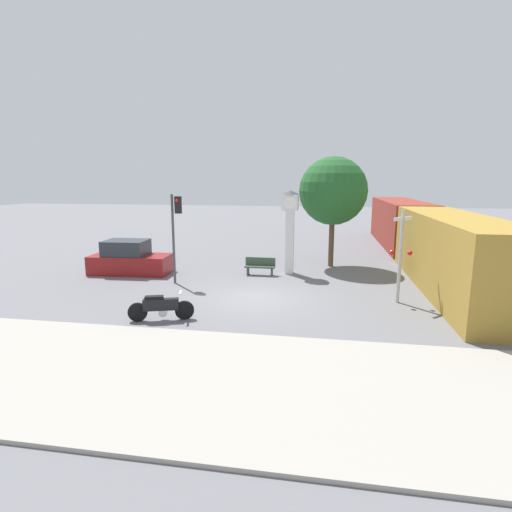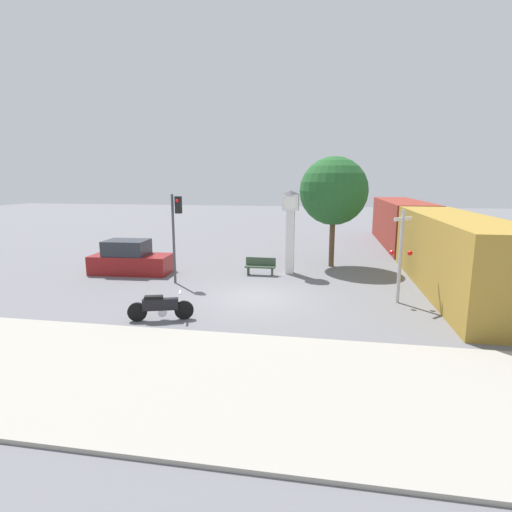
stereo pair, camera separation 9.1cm
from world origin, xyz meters
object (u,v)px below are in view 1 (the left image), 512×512
at_px(clock_tower, 290,219).
at_px(freight_train, 420,234).
at_px(railroad_crossing_signal, 401,253).
at_px(street_tree, 333,191).
at_px(traffic_light, 176,223).
at_px(bench, 260,266).
at_px(parked_car, 129,260).
at_px(motorcycle, 161,307).

xyz_separation_m(clock_tower, freight_train, (7.59, 4.59, -1.22)).
height_order(freight_train, railroad_crossing_signal, railroad_crossing_signal).
bearing_deg(railroad_crossing_signal, street_tree, 111.37).
xyz_separation_m(traffic_light, street_tree, (7.42, 5.23, 1.38)).
bearing_deg(traffic_light, clock_tower, 30.08).
bearing_deg(freight_train, railroad_crossing_signal, -106.87).
xyz_separation_m(freight_train, bench, (-9.09, -5.23, -1.21)).
distance_m(railroad_crossing_signal, parked_car, 13.75).
height_order(clock_tower, street_tree, street_tree).
bearing_deg(motorcycle, freight_train, 30.48).
bearing_deg(street_tree, parked_car, -161.26).
height_order(freight_train, street_tree, street_tree).
bearing_deg(street_tree, railroad_crossing_signal, -68.63).
height_order(traffic_light, street_tree, street_tree).
xyz_separation_m(clock_tower, traffic_light, (-5.19, -3.01, 0.04)).
height_order(traffic_light, bench, traffic_light).
height_order(clock_tower, traffic_light, clock_tower).
xyz_separation_m(clock_tower, railroad_crossing_signal, (4.85, -4.46, -0.85)).
relative_size(clock_tower, railroad_crossing_signal, 1.16).
relative_size(freight_train, parked_car, 6.08).
distance_m(railroad_crossing_signal, bench, 7.58).
bearing_deg(bench, railroad_crossing_signal, -31.13).
height_order(motorcycle, traffic_light, traffic_light).
relative_size(motorcycle, parked_car, 0.53).
bearing_deg(street_tree, motorcycle, -120.73).
xyz_separation_m(railroad_crossing_signal, street_tree, (-2.62, 6.69, 2.26)).
height_order(clock_tower, parked_car, clock_tower).
distance_m(railroad_crossing_signal, street_tree, 7.53).
xyz_separation_m(motorcycle, railroad_crossing_signal, (8.76, 3.64, 1.58)).
relative_size(clock_tower, traffic_light, 1.03).
height_order(clock_tower, railroad_crossing_signal, clock_tower).
height_order(freight_train, parked_car, freight_train).
distance_m(street_tree, bench, 6.07).
height_order(motorcycle, parked_car, parked_car).
height_order(railroad_crossing_signal, parked_car, railroad_crossing_signal).
bearing_deg(clock_tower, freight_train, 31.18).
bearing_deg(traffic_light, motorcycle, -75.87).
height_order(bench, parked_car, parked_car).
xyz_separation_m(motorcycle, freight_train, (11.50, 12.70, 1.21)).
bearing_deg(railroad_crossing_signal, bench, 148.87).
relative_size(clock_tower, bench, 2.77).
distance_m(freight_train, parked_car, 17.20).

